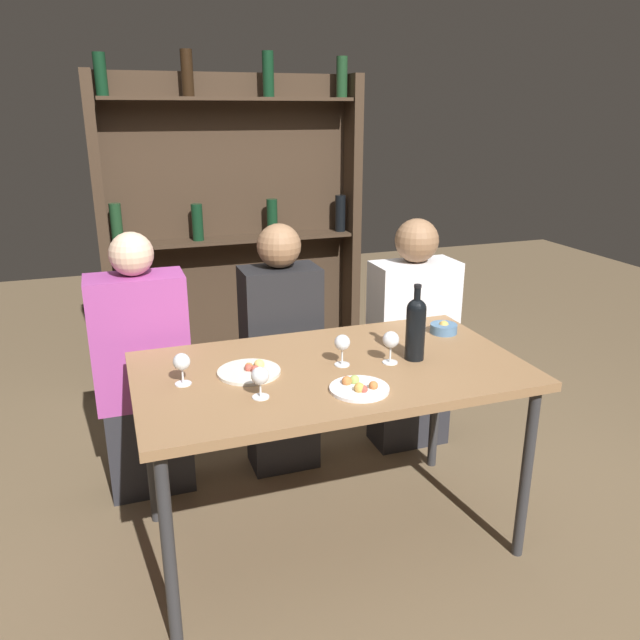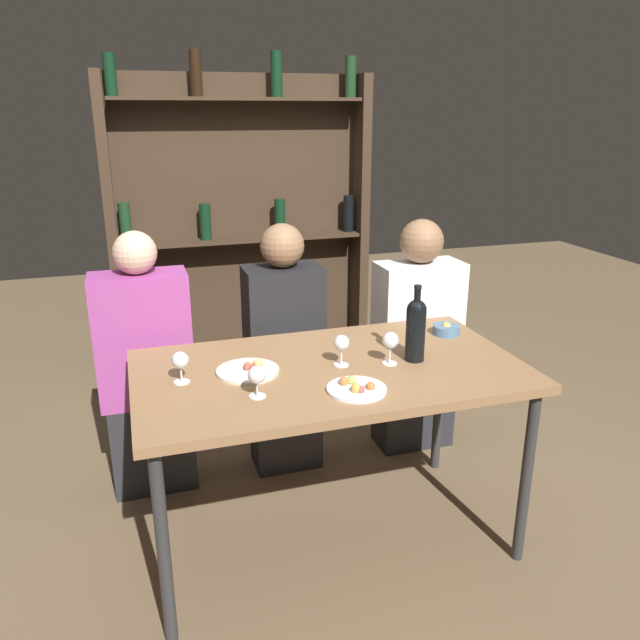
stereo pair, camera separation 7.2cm
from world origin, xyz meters
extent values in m
plane|color=brown|center=(0.00, 0.00, 0.00)|extent=(10.00, 10.00, 0.00)
cube|color=olive|center=(0.00, 0.00, 0.76)|extent=(1.49, 0.83, 0.04)
cylinder|color=#2D2D30|center=(-0.68, -0.36, 0.37)|extent=(0.04, 0.04, 0.74)
cylinder|color=#2D2D30|center=(0.68, -0.36, 0.37)|extent=(0.04, 0.04, 0.74)
cylinder|color=#2D2D30|center=(-0.68, 0.36, 0.37)|extent=(0.04, 0.04, 0.74)
cylinder|color=#2D2D30|center=(0.68, 0.36, 0.37)|extent=(0.04, 0.04, 0.74)
cube|color=#38281C|center=(0.00, 1.82, 0.96)|extent=(1.56, 0.02, 1.93)
cube|color=#38281C|center=(-0.78, 1.72, 0.96)|extent=(0.06, 0.18, 1.93)
cube|color=#38281C|center=(0.78, 1.72, 0.96)|extent=(0.06, 0.18, 1.93)
cube|color=#38281C|center=(0.00, 1.72, 0.95)|extent=(1.48, 0.18, 0.02)
cylinder|color=#19381E|center=(-0.70, 1.73, 1.08)|extent=(0.07, 0.07, 0.25)
cylinder|color=black|center=(-0.23, 1.72, 1.07)|extent=(0.07, 0.07, 0.22)
cylinder|color=black|center=(0.24, 1.71, 1.08)|extent=(0.07, 0.07, 0.23)
cylinder|color=black|center=(0.70, 1.72, 1.08)|extent=(0.07, 0.07, 0.23)
cube|color=#38281C|center=(0.00, 1.72, 1.78)|extent=(1.48, 0.18, 0.02)
cylinder|color=black|center=(-0.70, 1.72, 1.90)|extent=(0.07, 0.07, 0.22)
cylinder|color=black|center=(-0.23, 1.73, 1.91)|extent=(0.07, 0.07, 0.25)
cylinder|color=black|center=(0.23, 1.71, 1.92)|extent=(0.07, 0.07, 0.25)
cylinder|color=#19381E|center=(0.70, 1.72, 1.91)|extent=(0.07, 0.07, 0.24)
cylinder|color=black|center=(0.34, -0.03, 0.88)|extent=(0.08, 0.08, 0.21)
sphere|color=black|center=(0.34, -0.03, 0.99)|extent=(0.08, 0.08, 0.08)
cylinder|color=black|center=(0.34, -0.03, 1.03)|extent=(0.03, 0.03, 0.09)
cylinder|color=black|center=(0.34, -0.03, 1.08)|extent=(0.03, 0.03, 0.01)
cylinder|color=silver|center=(-0.56, 0.02, 0.78)|extent=(0.06, 0.06, 0.00)
cylinder|color=silver|center=(-0.56, 0.02, 0.82)|extent=(0.01, 0.01, 0.07)
sphere|color=silver|center=(-0.56, 0.02, 0.87)|extent=(0.06, 0.06, 0.06)
cylinder|color=silver|center=(0.05, 0.00, 0.78)|extent=(0.06, 0.06, 0.00)
cylinder|color=silver|center=(0.05, 0.00, 0.82)|extent=(0.01, 0.01, 0.07)
sphere|color=silver|center=(0.05, 0.00, 0.87)|extent=(0.06, 0.06, 0.06)
cylinder|color=silver|center=(-0.32, -0.18, 0.78)|extent=(0.06, 0.06, 0.00)
cylinder|color=silver|center=(-0.32, -0.18, 0.81)|extent=(0.01, 0.01, 0.06)
sphere|color=silver|center=(-0.32, -0.18, 0.86)|extent=(0.06, 0.06, 0.06)
cylinder|color=silver|center=(0.23, -0.04, 0.78)|extent=(0.06, 0.06, 0.00)
cylinder|color=silver|center=(0.23, -0.04, 0.82)|extent=(0.01, 0.01, 0.08)
sphere|color=silver|center=(0.23, -0.04, 0.88)|extent=(0.06, 0.06, 0.06)
cylinder|color=silver|center=(-0.31, 0.04, 0.79)|extent=(0.24, 0.24, 0.01)
sphere|color=#B74C3D|center=(-0.29, 0.02, 0.80)|extent=(0.03, 0.03, 0.03)
sphere|color=#B74C3D|center=(-0.31, 0.04, 0.80)|extent=(0.03, 0.03, 0.03)
sphere|color=#C67038|center=(-0.31, 0.05, 0.80)|extent=(0.03, 0.03, 0.03)
sphere|color=#E5BC66|center=(-0.27, 0.06, 0.80)|extent=(0.04, 0.04, 0.04)
cylinder|color=white|center=(0.02, -0.23, 0.79)|extent=(0.21, 0.21, 0.01)
sphere|color=gold|center=(0.01, -0.26, 0.80)|extent=(0.04, 0.04, 0.04)
sphere|color=#B74C3D|center=(0.02, -0.27, 0.80)|extent=(0.03, 0.03, 0.03)
sphere|color=#C67038|center=(0.07, -0.26, 0.80)|extent=(0.03, 0.03, 0.03)
sphere|color=#99B256|center=(0.02, -0.19, 0.80)|extent=(0.04, 0.04, 0.04)
sphere|color=#C67038|center=(-0.01, -0.19, 0.80)|extent=(0.04, 0.04, 0.04)
cylinder|color=#4C7299|center=(0.61, 0.19, 0.80)|extent=(0.12, 0.12, 0.04)
sphere|color=gold|center=(0.61, 0.19, 0.81)|extent=(0.04, 0.04, 0.04)
cube|color=#26262B|center=(-0.67, 0.62, 0.23)|extent=(0.38, 0.22, 0.45)
cube|color=#9E3F8C|center=(-0.67, 0.62, 0.75)|extent=(0.42, 0.22, 0.60)
sphere|color=beige|center=(-0.67, 0.62, 1.14)|extent=(0.19, 0.19, 0.19)
cube|color=#26262B|center=(-0.02, 0.62, 0.23)|extent=(0.33, 0.22, 0.45)
cube|color=black|center=(-0.02, 0.62, 0.74)|extent=(0.36, 0.22, 0.58)
sphere|color=#8C6647|center=(-0.02, 0.62, 1.13)|extent=(0.20, 0.20, 0.20)
cube|color=#26262B|center=(0.68, 0.62, 0.23)|extent=(0.39, 0.22, 0.45)
cube|color=white|center=(0.68, 0.62, 0.72)|extent=(0.43, 0.22, 0.55)
sphere|color=#8C6647|center=(0.68, 0.62, 1.11)|extent=(0.22, 0.22, 0.22)
camera|label=1|loc=(-0.77, -2.08, 1.72)|focal=35.00mm
camera|label=2|loc=(-0.70, -2.10, 1.72)|focal=35.00mm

